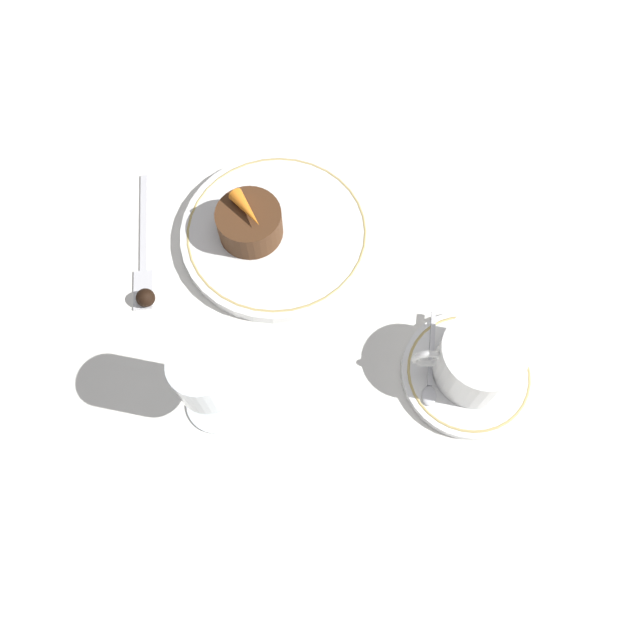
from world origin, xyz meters
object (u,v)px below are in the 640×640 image
(fork, at_px, (143,255))
(dinner_plate, at_px, (277,233))
(wine_glass, at_px, (206,378))
(dessert_cake, at_px, (250,223))
(coffee_cup, at_px, (478,360))

(fork, bearing_deg, dinner_plate, -170.24)
(wine_glass, relative_size, dessert_cake, 1.59)
(dessert_cake, bearing_deg, coffee_cup, 145.58)
(wine_glass, xyz_separation_m, dessert_cake, (-0.03, -0.20, -0.05))
(dinner_plate, bearing_deg, wine_glass, 75.03)
(dinner_plate, relative_size, coffee_cup, 2.00)
(wine_glass, bearing_deg, dinner_plate, -104.97)
(dinner_plate, xyz_separation_m, coffee_cup, (-0.22, 0.17, 0.03))
(dinner_plate, relative_size, wine_glass, 1.89)
(fork, xyz_separation_m, dessert_cake, (-0.13, -0.02, 0.03))
(fork, height_order, dessert_cake, dessert_cake)
(dinner_plate, xyz_separation_m, dessert_cake, (0.03, 0.00, 0.03))
(dinner_plate, distance_m, wine_glass, 0.23)
(wine_glass, xyz_separation_m, fork, (0.10, -0.18, -0.08))
(wine_glass, height_order, fork, wine_glass)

